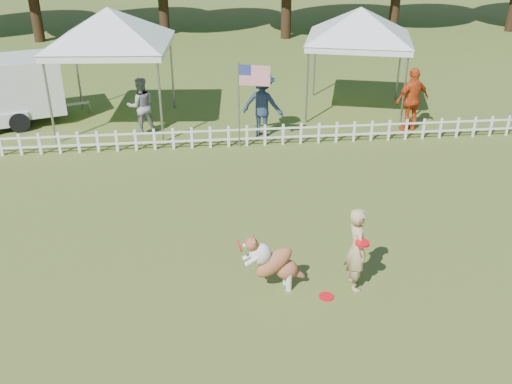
% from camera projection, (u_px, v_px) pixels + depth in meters
% --- Properties ---
extents(ground, '(120.00, 120.00, 0.00)m').
position_uv_depth(ground, '(301.00, 303.00, 9.50)').
color(ground, '#3F541A').
rests_on(ground, ground).
extents(picket_fence, '(22.00, 0.08, 0.60)m').
position_uv_depth(picket_fence, '(256.00, 135.00, 15.58)').
color(picket_fence, white).
rests_on(picket_fence, ground).
extents(handler, '(0.38, 0.56, 1.53)m').
position_uv_depth(handler, '(357.00, 249.00, 9.58)').
color(handler, tan).
rests_on(handler, ground).
extents(dog, '(1.10, 0.48, 1.10)m').
position_uv_depth(dog, '(275.00, 262.00, 9.60)').
color(dog, brown).
rests_on(dog, ground).
extents(frisbee_on_turf, '(0.31, 0.31, 0.02)m').
position_uv_depth(frisbee_on_turf, '(326.00, 297.00, 9.63)').
color(frisbee_on_turf, red).
rests_on(frisbee_on_turf, ground).
extents(canopy_tent_left, '(3.50, 3.50, 3.35)m').
position_uv_depth(canopy_tent_left, '(114.00, 70.00, 16.50)').
color(canopy_tent_left, white).
rests_on(canopy_tent_left, ground).
extents(canopy_tent_right, '(3.77, 3.77, 3.15)m').
position_uv_depth(canopy_tent_right, '(357.00, 62.00, 17.71)').
color(canopy_tent_right, white).
rests_on(canopy_tent_right, ground).
extents(flag_pole, '(0.88, 0.34, 2.33)m').
position_uv_depth(flag_pole, '(239.00, 106.00, 15.14)').
color(flag_pole, gray).
rests_on(flag_pole, ground).
extents(spectator_a, '(0.92, 0.80, 1.63)m').
position_uv_depth(spectator_a, '(141.00, 106.00, 16.24)').
color(spectator_a, gray).
rests_on(spectator_a, ground).
extents(spectator_b, '(1.39, 1.17, 1.87)m').
position_uv_depth(spectator_b, '(263.00, 104.00, 16.00)').
color(spectator_b, '#263551').
rests_on(spectator_b, ground).
extents(spectator_c, '(1.17, 0.76, 1.85)m').
position_uv_depth(spectator_c, '(412.00, 100.00, 16.38)').
color(spectator_c, '#CD4818').
rests_on(spectator_c, ground).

